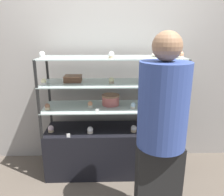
% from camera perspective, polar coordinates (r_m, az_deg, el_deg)
% --- Properties ---
extents(ground_plane, '(20.00, 20.00, 0.00)m').
position_cam_1_polar(ground_plane, '(2.84, -0.00, -18.20)').
color(ground_plane, brown).
extents(back_wall, '(8.00, 0.05, 2.60)m').
position_cam_1_polar(back_wall, '(2.73, -0.23, 9.82)').
color(back_wall, gray).
rests_on(back_wall, ground_plane).
extents(display_base, '(1.52, 0.46, 0.56)m').
position_cam_1_polar(display_base, '(2.69, -0.00, -13.35)').
color(display_base, black).
rests_on(display_base, ground_plane).
extents(display_riser_lower, '(1.52, 0.46, 0.27)m').
position_cam_1_polar(display_riser_lower, '(2.47, -0.00, -2.47)').
color(display_riser_lower, black).
rests_on(display_riser_lower, display_base).
extents(display_riser_middle, '(1.52, 0.46, 0.27)m').
position_cam_1_polar(display_riser_middle, '(2.39, -0.00, 3.75)').
color(display_riser_middle, black).
rests_on(display_riser_middle, display_riser_lower).
extents(display_riser_upper, '(1.52, 0.46, 0.27)m').
position_cam_1_polar(display_riser_upper, '(2.35, -0.00, 10.31)').
color(display_riser_upper, black).
rests_on(display_riser_upper, display_riser_middle).
extents(layer_cake_centerpiece, '(0.20, 0.20, 0.12)m').
position_cam_1_polar(layer_cake_centerpiece, '(2.49, -0.35, -0.47)').
color(layer_cake_centerpiece, '#C66660').
rests_on(layer_cake_centerpiece, display_riser_lower).
extents(sheet_cake_frosted, '(0.19, 0.17, 0.07)m').
position_cam_1_polar(sheet_cake_frosted, '(2.46, -10.15, 5.01)').
color(sheet_cake_frosted, brown).
rests_on(sheet_cake_frosted, display_riser_middle).
extents(cupcake_0, '(0.07, 0.07, 0.08)m').
position_cam_1_polar(cupcake_0, '(2.56, -15.68, -7.77)').
color(cupcake_0, '#CCB28C').
rests_on(cupcake_0, display_base).
extents(cupcake_1, '(0.07, 0.07, 0.08)m').
position_cam_1_polar(cupcake_1, '(2.45, -5.72, -8.33)').
color(cupcake_1, beige).
rests_on(cupcake_1, display_base).
extents(cupcake_2, '(0.07, 0.07, 0.08)m').
position_cam_1_polar(cupcake_2, '(2.48, 5.70, -7.99)').
color(cupcake_2, '#CCB28C').
rests_on(cupcake_2, display_base).
extents(cupcake_3, '(0.07, 0.07, 0.08)m').
position_cam_1_polar(cupcake_3, '(2.59, 15.90, -7.49)').
color(cupcake_3, white).
rests_on(cupcake_3, display_base).
extents(price_tag_0, '(0.04, 0.00, 0.04)m').
position_cam_1_polar(price_tag_0, '(2.40, -11.33, -9.58)').
color(price_tag_0, white).
rests_on(price_tag_0, display_base).
extents(cupcake_4, '(0.05, 0.05, 0.07)m').
position_cam_1_polar(cupcake_4, '(2.44, -16.52, -2.19)').
color(cupcake_4, '#CCB28C').
rests_on(cupcake_4, display_riser_lower).
extents(cupcake_5, '(0.05, 0.05, 0.07)m').
position_cam_1_polar(cupcake_5, '(2.42, -5.72, -1.72)').
color(cupcake_5, beige).
rests_on(cupcake_5, display_riser_lower).
extents(cupcake_6, '(0.05, 0.05, 0.07)m').
position_cam_1_polar(cupcake_6, '(2.38, 5.56, -2.02)').
color(cupcake_6, beige).
rests_on(cupcake_6, display_riser_lower).
extents(cupcake_7, '(0.05, 0.05, 0.07)m').
position_cam_1_polar(cupcake_7, '(2.50, 16.55, -1.73)').
color(cupcake_7, white).
rests_on(cupcake_7, display_riser_lower).
extents(price_tag_1, '(0.04, 0.00, 0.04)m').
position_cam_1_polar(price_tag_1, '(2.26, -3.87, -3.38)').
color(price_tag_1, white).
rests_on(price_tag_1, display_riser_lower).
extents(cupcake_8, '(0.06, 0.06, 0.07)m').
position_cam_1_polar(cupcake_8, '(2.39, -17.40, 4.07)').
color(cupcake_8, white).
rests_on(cupcake_8, display_riser_middle).
extents(cupcake_9, '(0.06, 0.06, 0.07)m').
position_cam_1_polar(cupcake_9, '(2.34, -0.14, 4.62)').
color(cupcake_9, '#CCB28C').
rests_on(cupcake_9, display_riser_middle).
extents(cupcake_10, '(0.06, 0.06, 0.07)m').
position_cam_1_polar(cupcake_10, '(2.31, 9.01, 4.22)').
color(cupcake_10, beige).
rests_on(cupcake_10, display_riser_middle).
extents(cupcake_11, '(0.06, 0.06, 0.07)m').
position_cam_1_polar(cupcake_11, '(2.46, 16.52, 4.50)').
color(cupcake_11, white).
rests_on(cupcake_11, display_riser_middle).
extents(price_tag_2, '(0.04, 0.00, 0.04)m').
position_cam_1_polar(price_tag_2, '(2.21, 7.96, 3.48)').
color(price_tag_2, white).
rests_on(price_tag_2, display_riser_middle).
extents(cupcake_12, '(0.06, 0.06, 0.07)m').
position_cam_1_polar(cupcake_12, '(2.34, -17.80, 10.67)').
color(cupcake_12, white).
rests_on(cupcake_12, display_riser_upper).
extents(cupcake_13, '(0.06, 0.06, 0.07)m').
position_cam_1_polar(cupcake_13, '(2.22, -0.16, 11.17)').
color(cupcake_13, '#CCB28C').
rests_on(cupcake_13, display_riser_upper).
extents(cupcake_14, '(0.06, 0.06, 0.07)m').
position_cam_1_polar(cupcake_14, '(2.34, 17.51, 10.70)').
color(cupcake_14, beige).
rests_on(cupcake_14, display_riser_upper).
extents(price_tag_3, '(0.04, 0.00, 0.04)m').
position_cam_1_polar(price_tag_3, '(2.19, 12.41, 10.46)').
color(price_tag_3, white).
rests_on(price_tag_3, display_riser_upper).
extents(donut_glazed, '(0.14, 0.14, 0.03)m').
position_cam_1_polar(donut_glazed, '(2.42, 11.96, 10.91)').
color(donut_glazed, '#EFE5CC').
rests_on(donut_glazed, display_riser_upper).
extents(customer_figure, '(0.38, 0.38, 1.64)m').
position_cam_1_polar(customer_figure, '(1.78, 12.72, -8.55)').
color(customer_figure, black).
rests_on(customer_figure, ground_plane).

